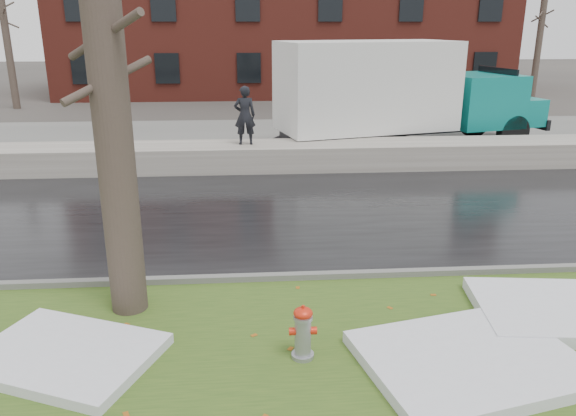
{
  "coord_description": "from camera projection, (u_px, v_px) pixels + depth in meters",
  "views": [
    {
      "loc": [
        -0.33,
        -7.53,
        4.12
      ],
      "look_at": [
        0.35,
        1.89,
        1.0
      ],
      "focal_mm": 35.0,
      "sensor_mm": 36.0,
      "label": 1
    }
  ],
  "objects": [
    {
      "name": "ground",
      "position": [
        274.0,
        311.0,
        8.44
      ],
      "size": [
        120.0,
        120.0,
        0.0
      ],
      "primitive_type": "plane",
      "color": "#47423D",
      "rests_on": "ground"
    },
    {
      "name": "verge",
      "position": [
        279.0,
        356.0,
        7.25
      ],
      "size": [
        60.0,
        4.5,
        0.04
      ],
      "primitive_type": "cube",
      "color": "#2D4B19",
      "rests_on": "ground"
    },
    {
      "name": "road",
      "position": [
        264.0,
        214.0,
        12.7
      ],
      "size": [
        60.0,
        7.0,
        0.03
      ],
      "primitive_type": "cube",
      "color": "black",
      "rests_on": "ground"
    },
    {
      "name": "parking_lot",
      "position": [
        257.0,
        140.0,
        20.75
      ],
      "size": [
        60.0,
        9.0,
        0.03
      ],
      "primitive_type": "cube",
      "color": "slate",
      "rests_on": "ground"
    },
    {
      "name": "curb",
      "position": [
        271.0,
        278.0,
        9.37
      ],
      "size": [
        60.0,
        0.15,
        0.14
      ],
      "primitive_type": "cube",
      "color": "slate",
      "rests_on": "ground"
    },
    {
      "name": "snowbank",
      "position": [
        260.0,
        156.0,
        16.56
      ],
      "size": [
        60.0,
        1.6,
        0.75
      ],
      "primitive_type": "cube",
      "color": "#A49F96",
      "rests_on": "ground"
    },
    {
      "name": "brick_building",
      "position": [
        282.0,
        9.0,
        35.43
      ],
      "size": [
        26.0,
        12.0,
        10.0
      ],
      "primitive_type": "cube",
      "color": "maroon",
      "rests_on": "ground"
    },
    {
      "name": "bg_tree_left",
      "position": [
        7.0,
        40.0,
        27.42
      ],
      "size": [
        1.4,
        1.62,
        6.5
      ],
      "color": "brown",
      "rests_on": "ground"
    },
    {
      "name": "bg_tree_center",
      "position": [
        145.0,
        38.0,
        31.62
      ],
      "size": [
        1.4,
        1.62,
        6.5
      ],
      "color": "brown",
      "rests_on": "ground"
    },
    {
      "name": "bg_tree_right",
      "position": [
        540.0,
        38.0,
        31.22
      ],
      "size": [
        1.4,
        1.62,
        6.5
      ],
      "color": "brown",
      "rests_on": "ground"
    },
    {
      "name": "fire_hydrant",
      "position": [
        303.0,
        330.0,
        7.08
      ],
      "size": [
        0.35,
        0.3,
        0.74
      ],
      "rotation": [
        0.0,
        0.0,
        0.0
      ],
      "color": "gray",
      "rests_on": "verge"
    },
    {
      "name": "tree",
      "position": [
        109.0,
        86.0,
        7.42
      ],
      "size": [
        1.28,
        1.41,
        6.54
      ],
      "rotation": [
        0.0,
        0.0,
        0.4
      ],
      "color": "brown",
      "rests_on": "verge"
    },
    {
      "name": "box_truck",
      "position": [
        397.0,
        93.0,
        18.64
      ],
      "size": [
        10.87,
        4.61,
        3.6
      ],
      "rotation": [
        0.0,
        0.0,
        0.24
      ],
      "color": "black",
      "rests_on": "ground"
    },
    {
      "name": "worker",
      "position": [
        245.0,
        115.0,
        16.14
      ],
      "size": [
        0.64,
        0.44,
        1.69
      ],
      "primitive_type": "imported",
      "rotation": [
        0.0,
        0.0,
        3.21
      ],
      "color": "black",
      "rests_on": "snowbank"
    },
    {
      "name": "snow_patch_near",
      "position": [
        470.0,
        360.0,
        6.99
      ],
      "size": [
        2.99,
        2.55,
        0.16
      ],
      "primitive_type": "cube",
      "rotation": [
        0.0,
        0.0,
        0.23
      ],
      "color": "silver",
      "rests_on": "verge"
    },
    {
      "name": "snow_patch_far",
      "position": [
        65.0,
        355.0,
        7.12
      ],
      "size": [
        2.65,
        2.33,
        0.14
      ],
      "primitive_type": "cube",
      "rotation": [
        0.0,
        0.0,
        -0.4
      ],
      "color": "silver",
      "rests_on": "verge"
    },
    {
      "name": "snow_patch_side",
      "position": [
        575.0,
        311.0,
        8.17
      ],
      "size": [
        2.99,
        2.12,
        0.18
      ],
      "primitive_type": "cube",
      "rotation": [
        0.0,
        0.0,
        -0.12
      ],
      "color": "silver",
      "rests_on": "verge"
    }
  ]
}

